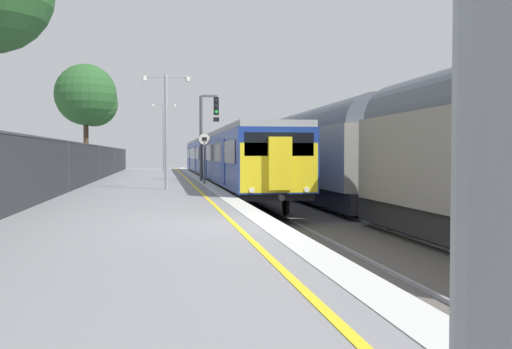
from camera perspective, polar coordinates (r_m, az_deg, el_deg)
The scene contains 8 objects.
ground at distance 13.13m, azimuth 11.13°, elevation -7.20°, with size 17.40×110.00×1.21m.
commuter_train_at_platform at distance 39.73m, azimuth -3.41°, elevation 1.63°, with size 2.83×40.26×3.81m.
freight_train_adjacent_track at distance 28.10m, azimuth 7.34°, elevation 2.19°, with size 2.60×39.86×4.76m.
signal_gantry at distance 33.28m, azimuth -4.84°, elevation 4.57°, with size 1.10×0.24×4.80m.
speed_limit_sign at distance 29.31m, azimuth -5.00°, elevation 2.22°, with size 0.59×0.08×2.53m.
platform_lamp_mid at distance 25.28m, azimuth -8.66°, elevation 5.18°, with size 2.00×0.20×4.84m.
platform_lamp_far at distance 50.26m, azimuth -8.89°, elevation 4.11°, with size 2.00×0.20×5.78m.
background_tree_centre at distance 42.38m, azimuth -15.86°, elevation 7.15°, with size 4.22×4.18×7.65m.
Camera 1 is at (-1.86, -12.16, 1.47)m, focal length 41.50 mm.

